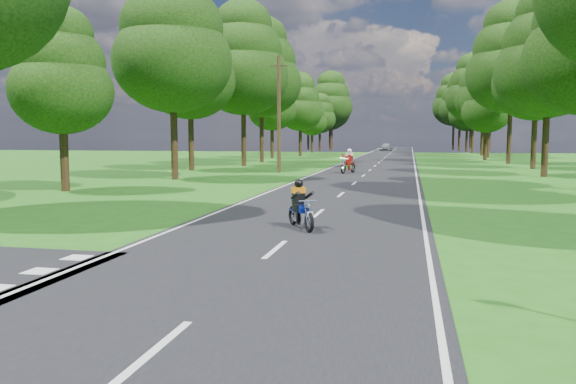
# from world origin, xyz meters

# --- Properties ---
(ground) EXTENTS (160.00, 160.00, 0.00)m
(ground) POSITION_xyz_m (0.00, 0.00, 0.00)
(ground) COLOR #205A14
(ground) RESTS_ON ground
(main_road) EXTENTS (7.00, 140.00, 0.02)m
(main_road) POSITION_xyz_m (0.00, 50.00, 0.01)
(main_road) COLOR black
(main_road) RESTS_ON ground
(road_markings) EXTENTS (7.40, 140.00, 0.01)m
(road_markings) POSITION_xyz_m (-0.14, 48.13, 0.02)
(road_markings) COLOR silver
(road_markings) RESTS_ON main_road
(treeline) EXTENTS (40.00, 115.35, 14.78)m
(treeline) POSITION_xyz_m (1.43, 60.06, 8.25)
(treeline) COLOR black
(treeline) RESTS_ON ground
(telegraph_pole) EXTENTS (1.20, 0.26, 8.00)m
(telegraph_pole) POSITION_xyz_m (-6.00, 28.00, 4.07)
(telegraph_pole) COLOR #382616
(telegraph_pole) RESTS_ON ground
(rider_near_blue) EXTENTS (1.27, 1.65, 1.33)m
(rider_near_blue) POSITION_xyz_m (0.02, 4.88, 0.69)
(rider_near_blue) COLOR navy
(rider_near_blue) RESTS_ON main_road
(rider_far_red) EXTENTS (1.21, 2.10, 1.66)m
(rider_far_red) POSITION_xyz_m (-1.22, 28.23, 0.85)
(rider_far_red) COLOR #970F0B
(rider_far_red) RESTS_ON main_road
(distant_car) EXTENTS (2.14, 4.23, 1.38)m
(distant_car) POSITION_xyz_m (-1.15, 89.20, 0.71)
(distant_car) COLOR #A9ABB0
(distant_car) RESTS_ON main_road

